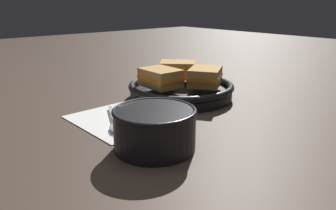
{
  "coord_description": "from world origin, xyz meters",
  "views": [
    {
      "loc": [
        0.51,
        -0.4,
        0.26
      ],
      "look_at": [
        0.0,
        0.04,
        0.04
      ],
      "focal_mm": 35.0,
      "sensor_mm": 36.0,
      "label": 1
    }
  ],
  "objects": [
    {
      "name": "soup_bowl",
      "position": [
        0.09,
        -0.06,
        0.04
      ],
      "size": [
        0.15,
        0.15,
        0.08
      ],
      "color": "black",
      "rests_on": "ground_plane"
    },
    {
      "name": "spoon",
      "position": [
        -0.05,
        -0.06,
        0.01
      ],
      "size": [
        0.16,
        0.09,
        0.01
      ],
      "rotation": [
        0.0,
        0.0,
        -0.46
      ],
      "color": "silver",
      "rests_on": "napkin"
    },
    {
      "name": "skillet",
      "position": [
        -0.12,
        0.2,
        0.02
      ],
      "size": [
        0.34,
        0.34,
        0.04
      ],
      "color": "black",
      "rests_on": "ground_plane"
    },
    {
      "name": "napkin",
      "position": [
        -0.08,
        -0.03,
        0.0
      ],
      "size": [
        0.21,
        0.18,
        0.0
      ],
      "color": "white",
      "rests_on": "ground_plane"
    },
    {
      "name": "sandwich_near_left",
      "position": [
        -0.06,
        0.23,
        0.06
      ],
      "size": [
        0.12,
        0.13,
        0.05
      ],
      "rotation": [
        0.0,
        0.0,
        2.15
      ],
      "color": "#C18E47",
      "rests_on": "skillet"
    },
    {
      "name": "sandwich_near_right",
      "position": [
        -0.18,
        0.24,
        0.06
      ],
      "size": [
        0.13,
        0.13,
        0.05
      ],
      "rotation": [
        0.0,
        0.0,
        3.92
      ],
      "color": "#C18E47",
      "rests_on": "skillet"
    },
    {
      "name": "ground_plane",
      "position": [
        0.0,
        0.0,
        0.0
      ],
      "size": [
        4.0,
        4.0,
        0.0
      ],
      "primitive_type": "plane",
      "color": "#47382D"
    },
    {
      "name": "sandwich_far_left",
      "position": [
        -0.13,
        0.13,
        0.06
      ],
      "size": [
        0.11,
        0.08,
        0.05
      ],
      "rotation": [
        0.0,
        0.0,
        6.24
      ],
      "color": "#C18E47",
      "rests_on": "skillet"
    }
  ]
}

